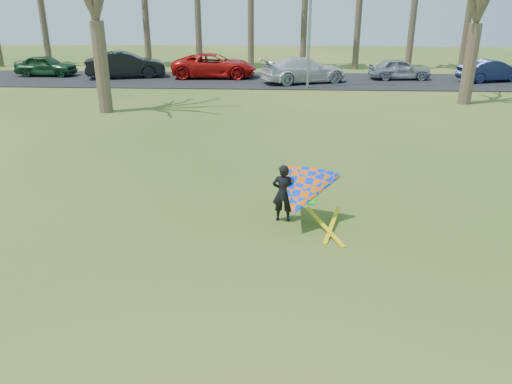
# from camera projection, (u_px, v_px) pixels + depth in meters

# --- Properties ---
(ground) EXTENTS (100.00, 100.00, 0.00)m
(ground) POSITION_uv_depth(u_px,v_px,m) (250.00, 281.00, 9.85)
(ground) COLOR #1C4F11
(ground) RESTS_ON ground
(parking_strip) EXTENTS (46.00, 7.00, 0.06)m
(parking_strip) POSITION_uv_depth(u_px,v_px,m) (275.00, 80.00, 33.07)
(parking_strip) COLOR black
(parking_strip) RESTS_ON ground
(streetlight) EXTENTS (2.28, 0.18, 8.00)m
(streetlight) POSITION_uv_depth(u_px,v_px,m) (313.00, 11.00, 28.54)
(streetlight) COLOR gray
(streetlight) RESTS_ON ground
(car_0) EXTENTS (4.11, 1.67, 1.40)m
(car_0) POSITION_uv_depth(u_px,v_px,m) (46.00, 66.00, 34.50)
(car_0) COLOR #183C1F
(car_0) RESTS_ON parking_strip
(car_1) EXTENTS (5.51, 3.21, 1.72)m
(car_1) POSITION_uv_depth(u_px,v_px,m) (125.00, 65.00, 33.71)
(car_1) COLOR black
(car_1) RESTS_ON parking_strip
(car_2) EXTENTS (5.84, 2.91, 1.59)m
(car_2) POSITION_uv_depth(u_px,v_px,m) (214.00, 66.00, 33.77)
(car_2) COLOR #B8110E
(car_2) RESTS_ON parking_strip
(car_3) EXTENTS (5.90, 4.10, 1.58)m
(car_3) POSITION_uv_depth(u_px,v_px,m) (304.00, 70.00, 31.80)
(car_3) COLOR silver
(car_3) RESTS_ON parking_strip
(car_4) EXTENTS (4.10, 1.93, 1.36)m
(car_4) POSITION_uv_depth(u_px,v_px,m) (400.00, 69.00, 33.07)
(car_4) COLOR gray
(car_4) RESTS_ON parking_strip
(car_5) EXTENTS (4.43, 2.64, 1.38)m
(car_5) POSITION_uv_depth(u_px,v_px,m) (491.00, 71.00, 32.21)
(car_5) COLOR #161E43
(car_5) RESTS_ON parking_strip
(kite_flyer) EXTENTS (2.13, 2.39, 2.02)m
(kite_flyer) POSITION_uv_depth(u_px,v_px,m) (301.00, 193.00, 11.97)
(kite_flyer) COLOR black
(kite_flyer) RESTS_ON ground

